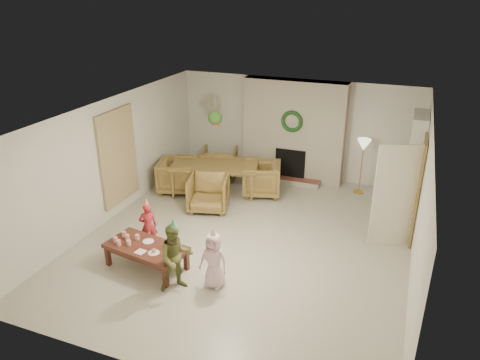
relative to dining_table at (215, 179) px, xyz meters
The scene contains 56 objects.
floor 2.33m from the dining_table, 50.16° to the right, with size 7.00×7.00×0.00m, color #B7B29E.
ceiling 3.15m from the dining_table, 50.16° to the right, with size 7.00×7.00×0.00m, color white.
wall_back 2.44m from the dining_table, 49.61° to the left, with size 7.00×7.00×0.00m, color silver.
wall_front 5.54m from the dining_table, 74.36° to the right, with size 7.00×7.00×0.00m, color silver.
wall_left 2.50m from the dining_table, 130.81° to the right, with size 7.00×7.00×0.00m, color silver.
wall_right 4.89m from the dining_table, 21.55° to the right, with size 7.00×7.00×0.00m, color silver.
fireplace_mass 2.31m from the dining_table, 46.12° to the left, with size 2.50×0.40×2.50m, color #581817.
fireplace_hearth 1.91m from the dining_table, 38.74° to the left, with size 1.60×0.30×0.12m, color maroon.
fireplace_firebox 2.00m from the dining_table, 42.54° to the left, with size 0.75×0.12×0.75m, color black.
fireplace_wreath 2.30m from the dining_table, 41.47° to the left, with size 0.54×0.54×0.10m, color #19431C.
floor_lamp_base 3.45m from the dining_table, 21.03° to the left, with size 0.25×0.25×0.03m, color gold.
floor_lamp_post 3.45m from the dining_table, 21.03° to the left, with size 0.03×0.03×1.20m, color gold.
floor_lamp_shade 3.54m from the dining_table, 21.03° to the left, with size 0.32×0.32×0.27m, color beige.
bookshelf_carcass 4.41m from the dining_table, ahead, with size 0.30×1.00×2.20m, color white.
bookshelf_shelf_a 4.33m from the dining_table, ahead, with size 0.30×0.92×0.03m, color white.
bookshelf_shelf_b 4.36m from the dining_table, ahead, with size 0.30×0.92×0.03m, color white.
bookshelf_shelf_c 4.42m from the dining_table, ahead, with size 0.30×0.92×0.03m, color white.
bookshelf_shelf_d 4.52m from the dining_table, ahead, with size 0.30×0.92×0.03m, color white.
books_row_lower 4.30m from the dining_table, ahead, with size 0.20×0.40×0.24m, color maroon.
books_row_mid 4.36m from the dining_table, ahead, with size 0.20×0.44×0.24m, color #254C8A.
books_row_upper 4.42m from the dining_table, ahead, with size 0.20×0.36×0.22m, color olive.
door_frame 4.52m from the dining_table, ahead, with size 0.05×0.86×2.04m, color olive.
door_leaf 4.21m from the dining_table, 13.15° to the right, with size 0.05×0.80×2.00m, color beige.
curtain_panel 2.34m from the dining_table, 133.47° to the right, with size 0.06×1.20×2.00m, color #BFB587.
dining_table is the anchor object (origin of this frame).
dining_chair_near 0.89m from the dining_table, 74.28° to the right, with size 0.84×0.86×0.78m, color olive.
dining_chair_far 0.89m from the dining_table, 105.72° to the left, with size 0.84×0.86×0.78m, color olive.
dining_chair_left 0.89m from the dining_table, 164.28° to the right, with size 0.84×0.86×0.78m, color olive.
dining_chair_right 1.11m from the dining_table, 15.72° to the left, with size 0.84×0.86×0.78m, color olive.
hanging_plant_cord 1.82m from the dining_table, 56.87° to the right, with size 0.01×0.01×0.70m, color tan.
hanging_plant_pot 1.48m from the dining_table, 56.87° to the right, with size 0.16×0.16×0.12m, color #AD4038.
hanging_plant_foliage 1.60m from the dining_table, 56.87° to the right, with size 0.32×0.32×0.32m, color #224316.
coffee_table_top 3.29m from the dining_table, 86.95° to the right, with size 1.41×0.70×0.07m, color #54271C.
coffee_table_apron 3.29m from the dining_table, 86.95° to the right, with size 1.30×0.60×0.09m, color #54271C.
coffee_leg_fl 3.51m from the dining_table, 98.21° to the right, with size 0.08×0.08×0.37m, color #54271C.
coffee_leg_fr 3.75m from the dining_table, 78.23° to the right, with size 0.08×0.08×0.37m, color #54271C.
coffee_leg_bl 2.94m from the dining_table, 98.12° to the right, with size 0.08×0.08×0.37m, color #54271C.
coffee_leg_br 3.21m from the dining_table, 74.64° to the right, with size 0.08×0.08×0.37m, color #54271C.
cup_a 3.39m from the dining_table, 96.54° to the right, with size 0.08×0.08×0.10m, color white.
cup_b 3.17m from the dining_table, 96.40° to the right, with size 0.08×0.08×0.10m, color white.
cup_c 3.45m from the dining_table, 94.42° to the right, with size 0.08×0.08×0.10m, color white.
cup_d 3.23m from the dining_table, 94.13° to the right, with size 0.08×0.08×0.10m, color white.
cup_e 3.38m from the dining_table, 91.73° to the right, with size 0.08×0.08×0.10m, color white.
cup_f 3.16m from the dining_table, 91.26° to the right, with size 0.08×0.08×0.10m, color white.
plate_a 3.15m from the dining_table, 87.44° to the right, with size 0.20×0.20×0.01m, color white.
plate_b 3.46m from the dining_table, 82.92° to the right, with size 0.20×0.20×0.01m, color white.
plate_c 3.32m from the dining_table, 78.30° to the right, with size 0.20×0.20×0.01m, color white.
food_scoop 3.46m from the dining_table, 82.92° to the right, with size 0.08×0.08×0.08m, color tan.
napkin_left 3.49m from the dining_table, 86.73° to the right, with size 0.16×0.16×0.01m, color #FFBBCA.
napkin_right 3.20m from the dining_table, 79.57° to the right, with size 0.16×0.16×0.01m, color #FFBBCA.
child_red 2.70m from the dining_table, 92.96° to the right, with size 0.33×0.22×0.91m, color #A5232A.
party_hat_red 2.76m from the dining_table, 92.96° to the right, with size 0.12×0.12×0.17m, color gold.
child_plaid 3.75m from the dining_table, 75.28° to the right, with size 0.56×0.44×1.16m, color brown.
party_hat_plaid 3.83m from the dining_table, 75.28° to the right, with size 0.14×0.14×0.19m, color #46A45E.
child_pink 3.66m from the dining_table, 66.07° to the right, with size 0.48×0.31×0.97m, color #F2C1CF.
party_hat_pink 3.72m from the dining_table, 66.07° to the right, with size 0.13×0.13×0.18m, color silver.
Camera 1 is at (2.63, -7.18, 4.56)m, focal length 33.92 mm.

